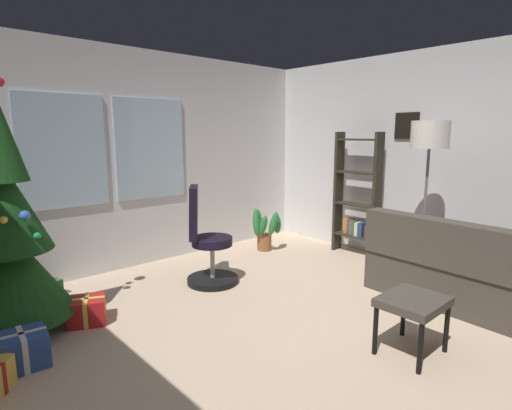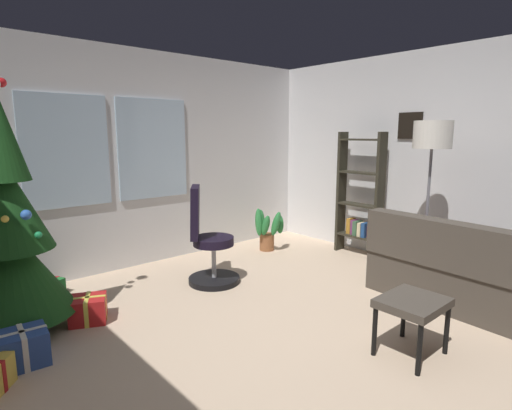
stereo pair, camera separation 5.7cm
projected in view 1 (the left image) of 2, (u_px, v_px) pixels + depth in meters
The scene contains 13 objects.
ground_plane at pixel (319, 354), 3.12m from camera, with size 5.05×5.56×0.10m, color beige.
wall_back_with_windows at pixel (138, 160), 4.92m from camera, with size 5.05×0.12×2.60m.
wall_right_with_frames at pixel (466, 162), 4.60m from camera, with size 0.12×5.56×2.60m.
couch at pixel (485, 275), 3.87m from camera, with size 1.55×1.91×0.85m.
footstool at pixel (413, 306), 2.98m from camera, with size 0.48×0.40×0.44m.
holiday_tree at pixel (7, 237), 3.18m from camera, with size 0.92×0.92×2.46m.
gift_box_red at pixel (87, 311), 3.51m from camera, with size 0.38×0.37×0.23m.
gift_box_green at pixel (45, 290), 4.04m from camera, with size 0.34×0.31×0.17m.
gift_box_blue at pixel (23, 350), 2.85m from camera, with size 0.33×0.31×0.25m.
office_chair at pixel (207, 246), 4.39m from camera, with size 0.59×0.58×1.07m.
bookshelf at pixel (357, 201), 5.42m from camera, with size 0.18×0.64×1.64m.
floor_lamp at pixel (429, 145), 4.18m from camera, with size 0.38×0.38×1.75m.
potted_plant at pixel (265, 230), 5.64m from camera, with size 0.45×0.47×0.62m.
Camera 1 is at (-2.30, -1.79, 1.62)m, focal length 28.49 mm.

